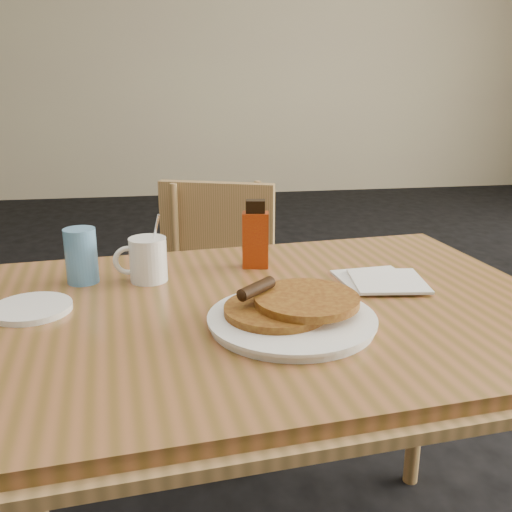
{
  "coord_description": "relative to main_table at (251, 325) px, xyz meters",
  "views": [
    {
      "loc": [
        -0.19,
        -1.04,
        1.18
      ],
      "look_at": [
        -0.02,
        0.03,
        0.85
      ],
      "focal_mm": 40.0,
      "sensor_mm": 36.0,
      "label": 1
    }
  ],
  "objects": [
    {
      "name": "side_saucer",
      "position": [
        -0.43,
        0.04,
        0.05
      ],
      "size": [
        0.18,
        0.18,
        0.01
      ],
      "primitive_type": "cylinder",
      "rotation": [
        0.0,
        0.0,
        -0.21
      ],
      "color": "white",
      "rests_on": "main_table"
    },
    {
      "name": "chair_main_far",
      "position": [
        0.0,
        0.72,
        -0.2
      ],
      "size": [
        0.5,
        0.51,
        0.86
      ],
      "rotation": [
        0.0,
        0.0,
        -0.35
      ],
      "color": "tan",
      "rests_on": "floor"
    },
    {
      "name": "coffee_mug",
      "position": [
        -0.21,
        0.19,
        0.09
      ],
      "size": [
        0.12,
        0.08,
        0.16
      ],
      "rotation": [
        0.0,
        0.0,
        0.27
      ],
      "color": "white",
      "rests_on": "main_table"
    },
    {
      "name": "main_table",
      "position": [
        0.0,
        0.0,
        0.0
      ],
      "size": [
        1.37,
        0.99,
        0.75
      ],
      "rotation": [
        0.0,
        0.0,
        0.1
      ],
      "color": "#925934",
      "rests_on": "floor"
    },
    {
      "name": "wall_back",
      "position": [
        0.03,
        5.0,
        0.69
      ],
      "size": [
        8.0,
        0.0,
        8.0
      ],
      "primitive_type": "plane",
      "rotation": [
        1.57,
        0.0,
        0.0
      ],
      "color": "#B9A88F",
      "rests_on": "ground"
    },
    {
      "name": "pancake_plate",
      "position": [
        0.06,
        -0.09,
        0.06
      ],
      "size": [
        0.31,
        0.31,
        0.07
      ],
      "rotation": [
        0.0,
        0.0,
        0.34
      ],
      "color": "white",
      "rests_on": "main_table"
    },
    {
      "name": "syrup_bottle",
      "position": [
        0.05,
        0.25,
        0.12
      ],
      "size": [
        0.07,
        0.05,
        0.16
      ],
      "rotation": [
        0.0,
        0.0,
        -0.18
      ],
      "color": "maroon",
      "rests_on": "main_table"
    },
    {
      "name": "napkin_stack",
      "position": [
        0.31,
        0.09,
        0.05
      ],
      "size": [
        0.19,
        0.2,
        0.01
      ],
      "rotation": [
        0.0,
        0.0,
        0.08
      ],
      "color": "silver",
      "rests_on": "main_table"
    },
    {
      "name": "blue_tumbler",
      "position": [
        -0.35,
        0.2,
        0.1
      ],
      "size": [
        0.08,
        0.08,
        0.12
      ],
      "primitive_type": "cylinder",
      "rotation": [
        0.0,
        0.0,
        0.15
      ],
      "color": "#5794CD",
      "rests_on": "main_table"
    }
  ]
}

